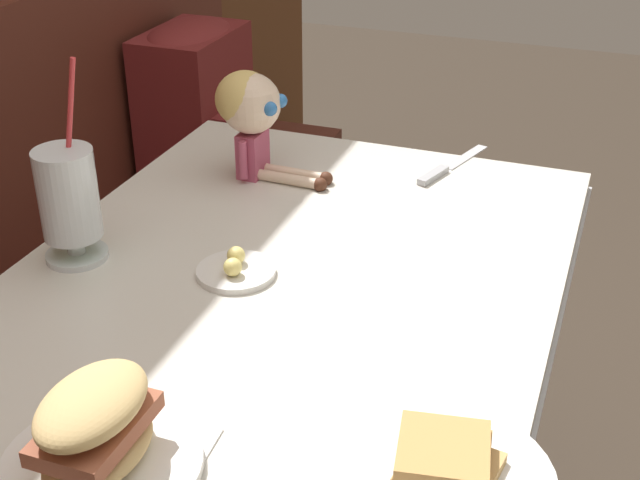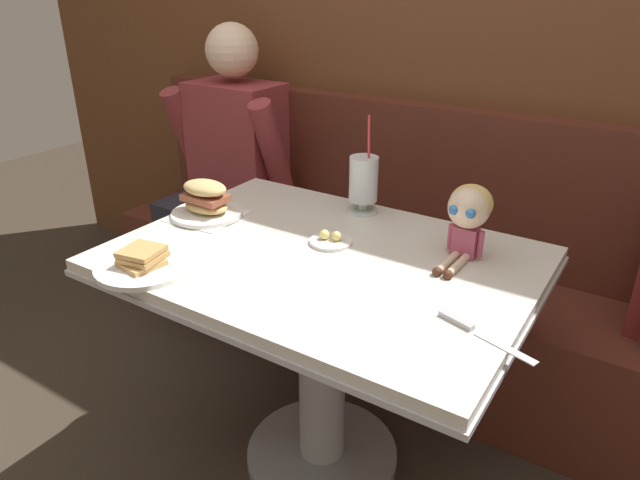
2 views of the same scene
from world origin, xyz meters
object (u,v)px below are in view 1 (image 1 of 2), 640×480
object	(u,v)px
butter_saucer	(236,269)
butter_knife	(442,170)
backpack	(197,97)
sandwich_plate	(97,439)
seated_doll	(251,109)
toast_plate	(441,474)
milkshake_glass	(69,200)

from	to	relation	value
butter_saucer	butter_knife	size ratio (longest dim) A/B	0.52
backpack	sandwich_plate	bearing A→B (deg)	-156.42
backpack	seated_doll	bearing A→B (deg)	-143.31
toast_plate	seated_doll	world-z (taller)	seated_doll
milkshake_glass	butter_saucer	size ratio (longest dim) A/B	2.62
milkshake_glass	butter_saucer	distance (m)	0.27
butter_knife	toast_plate	bearing A→B (deg)	-166.90
toast_plate	milkshake_glass	world-z (taller)	milkshake_glass
toast_plate	backpack	bearing A→B (deg)	37.34
milkshake_glass	butter_saucer	world-z (taller)	milkshake_glass
milkshake_glass	backpack	world-z (taller)	milkshake_glass
toast_plate	butter_saucer	distance (m)	0.50
toast_plate	butter_knife	distance (m)	0.81
seated_doll	backpack	world-z (taller)	seated_doll
toast_plate	sandwich_plate	world-z (taller)	sandwich_plate
backpack	butter_saucer	bearing A→B (deg)	-149.06
butter_saucer	seated_doll	world-z (taller)	seated_doll
backpack	milkshake_glass	bearing A→B (deg)	-163.17
milkshake_glass	butter_knife	bearing A→B (deg)	-41.81
toast_plate	milkshake_glass	distance (m)	0.71
toast_plate	seated_doll	size ratio (longest dim) A/B	1.14
toast_plate	butter_knife	xyz separation A→B (m)	(0.79, 0.18, -0.01)
butter_saucer	butter_knife	world-z (taller)	butter_saucer
butter_saucer	toast_plate	bearing A→B (deg)	-129.37
seated_doll	backpack	xyz separation A→B (m)	(0.55, 0.41, -0.21)
sandwich_plate	toast_plate	bearing A→B (deg)	-72.61
toast_plate	butter_saucer	world-z (taller)	toast_plate
butter_saucer	seated_doll	bearing A→B (deg)	19.99
sandwich_plate	butter_saucer	distance (m)	0.43
milkshake_glass	butter_knife	world-z (taller)	milkshake_glass
sandwich_plate	seated_doll	world-z (taller)	seated_doll
sandwich_plate	milkshake_glass	bearing A→B (deg)	37.12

